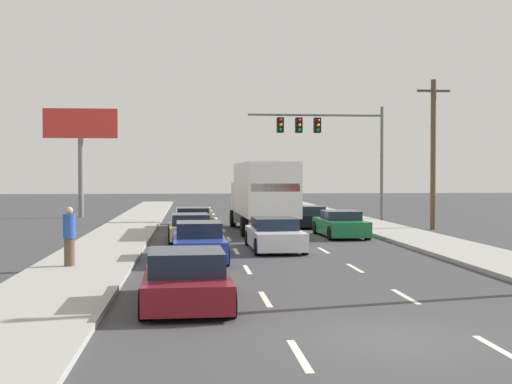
% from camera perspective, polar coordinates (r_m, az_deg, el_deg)
% --- Properties ---
extents(ground_plane, '(140.00, 140.00, 0.00)m').
position_cam_1_polar(ground_plane, '(36.94, -0.20, -3.11)').
color(ground_plane, '#3D3D3F').
extents(sidewalk_right, '(3.08, 80.00, 0.14)m').
position_cam_1_polar(sidewalk_right, '(33.40, 12.32, -3.50)').
color(sidewalk_right, '#9E9E99').
rests_on(sidewalk_right, ground_plane).
extents(sidewalk_left, '(3.08, 80.00, 0.14)m').
position_cam_1_polar(sidewalk_left, '(31.97, -11.57, -3.72)').
color(sidewalk_left, '#9E9E99').
rests_on(sidewalk_left, ground_plane).
extents(lane_markings, '(3.54, 57.00, 0.01)m').
position_cam_1_polar(lane_markings, '(33.56, 0.35, -3.56)').
color(lane_markings, silver).
rests_on(lane_markings, ground_plane).
extents(car_orange, '(2.16, 4.44, 1.17)m').
position_cam_1_polar(car_orange, '(36.93, -5.42, -2.27)').
color(car_orange, orange).
rests_on(car_orange, ground_plane).
extents(car_tan, '(2.07, 4.20, 1.21)m').
position_cam_1_polar(car_tan, '(30.25, -5.59, -3.05)').
color(car_tan, tan).
rests_on(car_tan, ground_plane).
extents(car_blue, '(1.91, 4.67, 1.31)m').
position_cam_1_polar(car_blue, '(23.44, -4.85, -4.30)').
color(car_blue, '#1E389E').
rests_on(car_blue, ground_plane).
extents(car_maroon, '(2.06, 4.31, 1.25)m').
position_cam_1_polar(car_maroon, '(15.41, -5.90, -7.38)').
color(car_maroon, maroon).
rests_on(car_maroon, ground_plane).
extents(box_truck, '(2.84, 9.28, 3.54)m').
position_cam_1_polar(box_truck, '(34.49, 0.53, -0.04)').
color(box_truck, white).
rests_on(box_truck, ground_plane).
extents(car_white, '(2.03, 4.65, 1.26)m').
position_cam_1_polar(car_white, '(26.45, 1.57, -3.66)').
color(car_white, white).
rests_on(car_white, ground_plane).
extents(car_black, '(1.91, 4.66, 1.19)m').
position_cam_1_polar(car_black, '(38.31, 4.41, -2.12)').
color(car_black, black).
rests_on(car_black, ground_plane).
extents(car_green, '(1.99, 4.41, 1.25)m').
position_cam_1_polar(car_green, '(32.21, 7.15, -2.77)').
color(car_green, '#196B38').
rests_on(car_green, ground_plane).
extents(traffic_signal_mast, '(8.74, 0.69, 7.31)m').
position_cam_1_polar(traffic_signal_mast, '(43.26, 5.61, 4.94)').
color(traffic_signal_mast, '#595B56').
rests_on(traffic_signal_mast, ground_plane).
extents(utility_pole_mid, '(1.80, 0.28, 8.03)m').
position_cam_1_polar(utility_pole_mid, '(37.38, 14.73, 3.26)').
color(utility_pole_mid, brown).
rests_on(utility_pole_mid, ground_plane).
extents(roadside_billboard, '(5.05, 0.36, 7.51)m').
position_cam_1_polar(roadside_billboard, '(48.10, -14.59, 4.49)').
color(roadside_billboard, slate).
rests_on(roadside_billboard, ground_plane).
extents(pedestrian_near_corner, '(0.38, 0.38, 1.82)m').
position_cam_1_polar(pedestrian_near_corner, '(21.49, -15.48, -3.62)').
color(pedestrian_near_corner, brown).
rests_on(pedestrian_near_corner, sidewalk_left).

